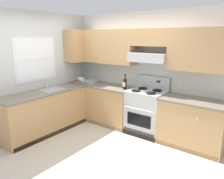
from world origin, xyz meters
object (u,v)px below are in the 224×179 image
object	(u,v)px
wine_bottle	(125,83)
paper_towel_roll	(81,79)
stove	(146,112)
bowl	(90,81)

from	to	relation	value
wine_bottle	paper_towel_roll	xyz separation A→B (m)	(-1.35, 0.02, -0.08)
wine_bottle	paper_towel_roll	bearing A→B (deg)	179.31
stove	wine_bottle	size ratio (longest dim) A/B	3.49
wine_bottle	bowl	distance (m)	1.15
stove	bowl	world-z (taller)	stove
stove	paper_towel_roll	world-z (taller)	stove
stove	bowl	xyz separation A→B (m)	(-1.64, 0.06, 0.46)
stove	wine_bottle	xyz separation A→B (m)	(-0.50, -0.06, 0.57)
stove	wine_bottle	bearing A→B (deg)	-172.85
bowl	wine_bottle	bearing A→B (deg)	-6.10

